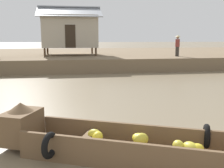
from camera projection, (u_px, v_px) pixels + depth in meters
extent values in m
plane|color=#7A6B51|center=(91.00, 94.00, 11.28)|extent=(300.00, 300.00, 0.00)
cube|color=#756047|center=(77.00, 57.00, 27.06)|extent=(160.00, 20.00, 0.97)
cube|color=brown|center=(131.00, 156.00, 5.21)|extent=(4.41, 2.82, 0.12)
cube|color=brown|center=(136.00, 134.00, 5.65)|extent=(3.99, 1.90, 0.44)
cube|color=brown|center=(126.00, 154.00, 4.68)|extent=(3.99, 1.90, 0.44)
cube|color=brown|center=(22.00, 126.00, 5.77)|extent=(0.95, 1.10, 0.68)
cone|color=brown|center=(21.00, 107.00, 5.70)|extent=(0.74, 0.74, 0.20)
cube|color=brown|center=(88.00, 137.00, 5.40)|extent=(0.60, 0.98, 0.05)
torus|color=black|center=(206.00, 136.00, 5.38)|extent=(0.33, 0.52, 0.52)
torus|color=black|center=(50.00, 145.00, 4.93)|extent=(0.33, 0.52, 0.52)
ellipsoid|color=gold|center=(95.00, 135.00, 5.44)|extent=(0.38, 0.35, 0.26)
ellipsoid|color=gold|center=(178.00, 146.00, 4.90)|extent=(0.24, 0.26, 0.21)
ellipsoid|color=yellow|center=(86.00, 145.00, 5.10)|extent=(0.40, 0.35, 0.18)
ellipsoid|color=gold|center=(190.00, 148.00, 4.83)|extent=(0.34, 0.40, 0.23)
ellipsoid|color=yellow|center=(138.00, 138.00, 5.27)|extent=(0.32, 0.33, 0.18)
ellipsoid|color=yellow|center=(196.00, 149.00, 4.80)|extent=(0.39, 0.32, 0.21)
ellipsoid|color=gold|center=(141.00, 139.00, 5.15)|extent=(0.37, 0.29, 0.26)
ellipsoid|color=yellow|center=(98.00, 137.00, 5.25)|extent=(0.31, 0.31, 0.23)
cylinder|color=#4C3826|center=(45.00, 52.00, 20.38)|extent=(0.16, 0.16, 0.65)
cylinder|color=#4C3826|center=(96.00, 52.00, 21.06)|extent=(0.16, 0.16, 0.65)
cylinder|color=#4C3826|center=(48.00, 50.00, 23.47)|extent=(0.16, 0.16, 0.65)
cylinder|color=#4C3826|center=(92.00, 50.00, 24.15)|extent=(0.16, 0.16, 0.65)
cube|color=#B2A893|center=(70.00, 32.00, 21.98)|extent=(4.44, 3.59, 2.60)
cube|color=#2D2319|center=(70.00, 36.00, 20.29)|extent=(0.80, 0.04, 1.80)
cube|color=#9399A0|center=(69.00, 11.00, 20.84)|extent=(5.14, 2.29, 1.02)
cube|color=#9399A0|center=(69.00, 13.00, 22.58)|extent=(5.14, 2.29, 1.02)
cylinder|color=#332D28|center=(177.00, 52.00, 20.55)|extent=(0.28, 0.28, 0.75)
cylinder|color=brown|center=(178.00, 43.00, 20.43)|extent=(0.34, 0.34, 0.60)
sphere|color=#9E7556|center=(178.00, 38.00, 20.36)|extent=(0.22, 0.22, 0.22)
cone|color=tan|center=(178.00, 36.00, 20.34)|extent=(0.44, 0.44, 0.14)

